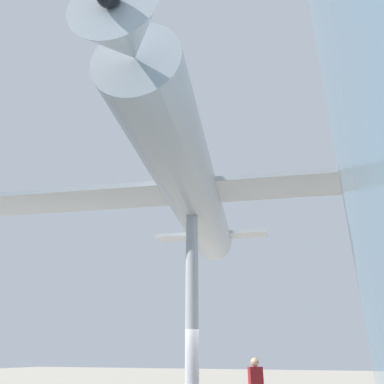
% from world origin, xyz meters
% --- Properties ---
extents(support_pylon_central, '(0.45, 0.45, 6.43)m').
position_xyz_m(support_pylon_central, '(0.00, 0.00, 3.21)').
color(support_pylon_central, '#B7B7BC').
rests_on(support_pylon_central, ground_plane).
extents(suspended_airplane, '(18.52, 15.91, 2.92)m').
position_xyz_m(suspended_airplane, '(-0.06, 0.32, 7.44)').
color(suspended_airplane, '#B2B7BC').
rests_on(suspended_airplane, support_pylon_central).
extents(visitor_person, '(0.46, 0.40, 1.66)m').
position_xyz_m(visitor_person, '(-2.05, 0.16, 0.95)').
color(visitor_person, '#383842').
rests_on(visitor_person, ground_plane).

